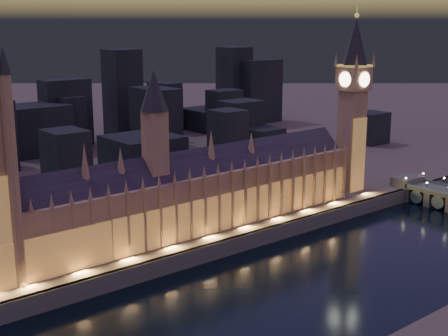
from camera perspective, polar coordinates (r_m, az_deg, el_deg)
ground_plane at (r=269.85m, az=6.72°, el=-10.15°), size 2000.00×2000.00×0.00m
embankment_wall at (r=295.96m, az=0.98°, el=-7.05°), size 2000.00×2.50×8.00m
palace_of_westminster at (r=298.46m, az=-3.08°, el=-2.37°), size 202.00×22.80×78.00m
elizabeth_tower at (r=371.88m, az=11.75°, el=6.97°), size 18.00×18.00×106.78m
city_backdrop at (r=476.47m, az=-12.34°, el=3.95°), size 461.28×215.63×88.51m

